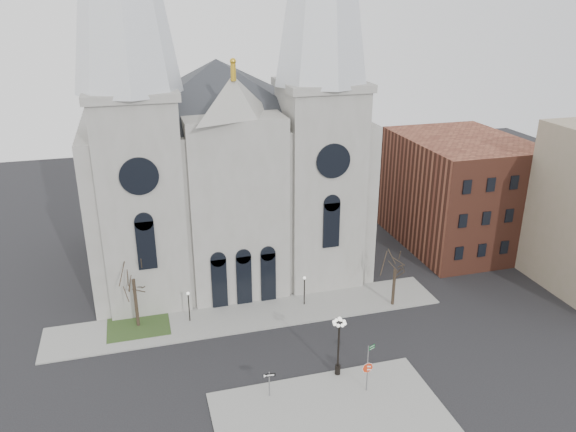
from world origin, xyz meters
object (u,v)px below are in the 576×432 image
object	(u,v)px
globe_lamp	(339,339)
one_way_sign	(269,380)
stop_sign	(367,371)
street_name_sign	(369,356)

from	to	relation	value
globe_lamp	one_way_sign	distance (m)	6.75
stop_sign	globe_lamp	distance (m)	3.49
globe_lamp	one_way_sign	xyz separation A→B (m)	(-6.33, -1.19, -2.00)
stop_sign	globe_lamp	size ratio (longest dim) A/B	0.48
globe_lamp	stop_sign	bearing A→B (deg)	-60.22
one_way_sign	street_name_sign	size ratio (longest dim) A/B	0.92
one_way_sign	street_name_sign	distance (m)	9.10
stop_sign	street_name_sign	bearing A→B (deg)	83.28
stop_sign	street_name_sign	distance (m)	2.75
one_way_sign	globe_lamp	bearing A→B (deg)	16.47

